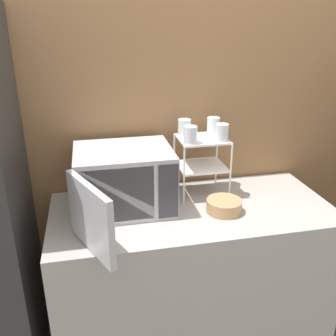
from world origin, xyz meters
TOP-DOWN VIEW (x-y plane):
  - wall_back at (0.00, 0.74)m, footprint 8.00×0.06m
  - counter at (0.00, 0.35)m, footprint 1.53×0.70m
  - microwave at (-0.37, 0.42)m, footprint 0.54×0.79m
  - dish_rack at (0.10, 0.52)m, footprint 0.28×0.25m
  - glass_front_left at (0.01, 0.45)m, footprint 0.07×0.07m
  - glass_back_right at (0.18, 0.60)m, footprint 0.07×0.07m
  - glass_front_right at (0.18, 0.45)m, footprint 0.07×0.07m
  - glass_back_left at (0.01, 0.59)m, footprint 0.07×0.07m
  - bowl at (0.15, 0.27)m, footprint 0.19×0.19m

SIDE VIEW (x-z plane):
  - counter at x=0.00m, z-range 0.00..0.88m
  - bowl at x=0.15m, z-range 0.88..0.95m
  - microwave at x=-0.37m, z-range 0.88..1.21m
  - dish_rack at x=0.10m, z-range 0.96..1.30m
  - glass_front_left at x=0.01m, z-range 1.22..1.32m
  - glass_back_right at x=0.18m, z-range 1.22..1.32m
  - glass_front_right at x=0.18m, z-range 1.22..1.32m
  - glass_back_left at x=0.01m, z-range 1.22..1.32m
  - wall_back at x=0.00m, z-range 0.00..2.60m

